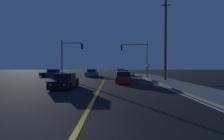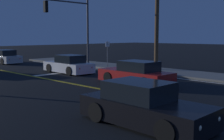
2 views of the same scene
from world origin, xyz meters
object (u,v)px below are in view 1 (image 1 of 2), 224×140
Objects in this scene: car_lead_oncoming_navy at (53,73)px; traffic_signal_far_left at (70,53)px; car_parked_curb_silver at (121,72)px; car_far_approaching_teal at (93,73)px; car_distant_tail_red at (124,78)px; car_following_oncoming_white at (124,75)px; traffic_signal_near_right at (138,54)px; street_sign_corner at (149,69)px; car_side_waiting_black at (66,82)px; utility_pole_right at (166,37)px.

car_lead_oncoming_navy is 6.40m from traffic_signal_far_left.
car_parked_curb_silver is 13.47m from traffic_signal_far_left.
car_lead_oncoming_navy is at bearing 7.45° from car_far_approaching_teal.
car_distant_tail_red is 1.07× the size of car_following_oncoming_white.
traffic_signal_near_right is at bearing 7.08° from traffic_signal_far_left.
car_far_approaching_teal is at bearing -19.66° from traffic_signal_near_right.
car_following_oncoming_white is 1.86× the size of street_sign_corner.
car_side_waiting_black is (6.68, -16.50, -0.00)m from car_lead_oncoming_navy.
car_far_approaching_teal is at bearing 148.85° from street_sign_corner.
car_far_approaching_teal is at bearing -138.24° from car_parked_curb_silver.
car_parked_curb_silver is at bearing 109.07° from street_sign_corner.
street_sign_corner is (3.91, -0.16, 0.97)m from car_following_oncoming_white.
car_parked_curb_silver is 0.78× the size of traffic_signal_near_right.
car_parked_curb_silver is 7.73m from car_far_approaching_teal.
street_sign_corner reaches higher than car_following_oncoming_white.
car_far_approaching_teal is 1.10× the size of car_following_oncoming_white.
car_parked_curb_silver is 14.09m from car_lead_oncoming_navy.
traffic_signal_far_left is at bearing -133.65° from car_lead_oncoming_navy.
street_sign_corner is at bearing -6.34° from traffic_signal_far_left.
car_parked_curb_silver is at bearing 47.57° from traffic_signal_far_left.
traffic_signal_far_left is at bearing 55.80° from car_far_approaching_teal.
traffic_signal_far_left reaches higher than car_lead_oncoming_navy.
street_sign_corner is at bearing 109.59° from utility_pole_right.
car_distant_tail_red is 0.77× the size of traffic_signal_near_right.
traffic_signal_near_right is (15.25, -2.25, 3.44)m from car_lead_oncoming_navy.
traffic_signal_far_left reaches higher than car_distant_tail_red.
car_following_oncoming_white is 4.03m from street_sign_corner.
car_distant_tail_red is at bearing -134.57° from car_lead_oncoming_navy.
utility_pole_right is (11.29, 7.51, 5.25)m from car_side_waiting_black.
car_lead_oncoming_navy is 0.92× the size of car_distant_tail_red.
car_following_oncoming_white is (-0.10, -10.86, -0.00)m from car_parked_curb_silver.
car_far_approaching_teal and car_lead_oncoming_navy have the same top height.
car_distant_tail_red is at bearing -123.21° from street_sign_corner.
car_far_approaching_teal is 7.81m from car_following_oncoming_white.
traffic_signal_near_right reaches higher than car_lead_oncoming_navy.
car_following_oncoming_white is at bearing 177.65° from street_sign_corner.
car_following_oncoming_white is 13.05m from car_side_waiting_black.
street_sign_corner is at bearing 115.23° from traffic_signal_near_right.
car_parked_curb_silver and car_side_waiting_black have the same top height.
car_side_waiting_black is at bearing -106.91° from car_parked_curb_silver.
traffic_signal_near_right is (2.99, 9.39, 3.44)m from car_distant_tail_red.
car_far_approaching_teal is 1.10× the size of car_side_waiting_black.
car_side_waiting_black is at bearing -78.09° from traffic_signal_far_left.
utility_pole_right is (5.31, -4.09, 5.25)m from car_following_oncoming_white.
car_far_approaching_teal is 0.78× the size of traffic_signal_near_right.
car_far_approaching_teal and car_side_waiting_black have the same top height.
car_following_oncoming_white is (5.51, -5.53, -0.00)m from car_far_approaching_teal.
street_sign_corner reaches higher than car_side_waiting_black.
street_sign_corner is at bearing -130.28° from car_side_waiting_black.
street_sign_corner is (9.42, -5.69, 0.97)m from car_far_approaching_teal.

